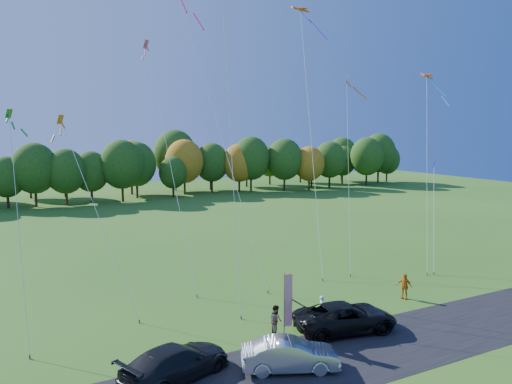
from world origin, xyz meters
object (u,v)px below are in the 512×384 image
black_suv (345,317)px  silver_sedan (290,355)px  person_east (404,286)px  feather_flag (287,300)px

black_suv → silver_sedan: (-5.07, -2.40, -0.06)m
person_east → feather_flag: size_ratio=0.45×
feather_flag → black_suv: bearing=-5.5°
person_east → black_suv: bearing=-96.2°
silver_sedan → person_east: (11.79, 4.84, 0.11)m
silver_sedan → person_east: 12.75m
silver_sedan → person_east: person_east is taller
black_suv → person_east: bearing=-59.8°
person_east → feather_flag: (-10.29, -2.10, 1.43)m
silver_sedan → person_east: size_ratio=2.65×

